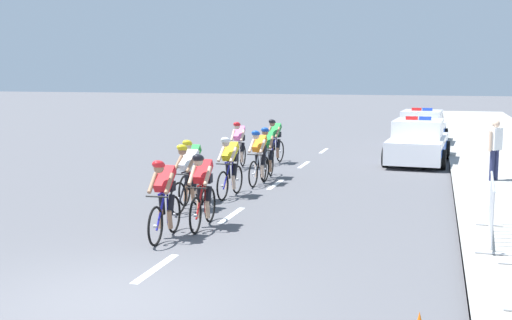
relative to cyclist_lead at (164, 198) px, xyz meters
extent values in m
plane|color=#56565B|center=(0.58, -3.30, -0.79)|extent=(160.00, 160.00, 0.00)
cube|color=#9E9E99|center=(5.37, 10.70, -0.72)|extent=(0.16, 60.00, 0.13)
cube|color=white|center=(0.58, -1.71, -0.78)|extent=(0.14, 1.60, 0.01)
cube|color=white|center=(0.58, 2.29, -0.78)|extent=(0.14, 1.60, 0.01)
cube|color=white|center=(0.58, 6.29, -0.78)|extent=(0.14, 1.60, 0.01)
cube|color=white|center=(0.58, 10.29, -0.78)|extent=(0.14, 1.60, 0.01)
cube|color=white|center=(0.58, 14.29, -0.78)|extent=(0.14, 1.60, 0.01)
torus|color=black|center=(0.03, -0.48, -0.42)|extent=(0.09, 0.73, 0.72)
cylinder|color=#99999E|center=(0.03, -0.48, -0.42)|extent=(0.06, 0.06, 0.06)
torus|color=black|center=(-0.03, 0.52, -0.42)|extent=(0.09, 0.73, 0.72)
cylinder|color=#99999E|center=(-0.03, 0.52, -0.42)|extent=(0.06, 0.06, 0.06)
cylinder|color=#1E1E99|center=(0.00, -0.03, 0.11)|extent=(0.07, 0.55, 0.04)
cylinder|color=#1E1E99|center=(0.01, -0.20, -0.21)|extent=(0.07, 0.48, 0.63)
cylinder|color=#1E1E99|center=(-0.01, 0.17, -0.19)|extent=(0.04, 0.04, 0.65)
cylinder|color=black|center=(0.02, -0.38, 0.09)|extent=(0.42, 0.05, 0.03)
cube|color=black|center=(-0.01, 0.17, 0.15)|extent=(0.11, 0.23, 0.05)
cube|color=red|center=(0.00, 0.05, 0.35)|extent=(0.31, 0.56, 0.47)
cube|color=black|center=(-0.01, 0.16, 0.19)|extent=(0.29, 0.22, 0.18)
cylinder|color=black|center=(0.08, 0.12, -0.15)|extent=(0.12, 0.23, 0.40)
cylinder|color=#9E7051|center=(0.09, 0.04, -0.41)|extent=(0.10, 0.16, 0.36)
cylinder|color=black|center=(-0.10, 0.11, -0.15)|extent=(0.12, 0.18, 0.40)
cylinder|color=#9E7051|center=(-0.09, 0.03, -0.41)|extent=(0.10, 0.13, 0.36)
cylinder|color=#9E7051|center=(0.17, -0.16, 0.30)|extent=(0.10, 0.41, 0.35)
cylinder|color=#9E7051|center=(-0.15, -0.18, 0.30)|extent=(0.10, 0.41, 0.35)
sphere|color=#9E7051|center=(0.02, -0.25, 0.59)|extent=(0.19, 0.19, 0.19)
ellipsoid|color=red|center=(0.02, -0.26, 0.66)|extent=(0.25, 0.33, 0.24)
torus|color=black|center=(0.40, 0.54, -0.42)|extent=(0.08, 0.73, 0.72)
cylinder|color=#99999E|center=(0.40, 0.54, -0.42)|extent=(0.06, 0.06, 0.06)
torus|color=black|center=(0.35, 1.54, -0.42)|extent=(0.08, 0.73, 0.72)
cylinder|color=#99999E|center=(0.35, 1.54, -0.42)|extent=(0.06, 0.06, 0.06)
cylinder|color=#B21919|center=(0.38, 0.99, 0.11)|extent=(0.07, 0.55, 0.04)
cylinder|color=#B21919|center=(0.39, 0.82, -0.21)|extent=(0.07, 0.48, 0.63)
cylinder|color=#B21919|center=(0.37, 1.19, -0.19)|extent=(0.04, 0.04, 0.65)
cylinder|color=black|center=(0.40, 0.64, 0.09)|extent=(0.42, 0.05, 0.03)
cube|color=black|center=(0.37, 1.19, 0.15)|extent=(0.11, 0.23, 0.05)
cube|color=red|center=(0.38, 1.07, 0.35)|extent=(0.31, 0.56, 0.45)
cube|color=black|center=(0.37, 1.18, 0.19)|extent=(0.29, 0.21, 0.18)
cylinder|color=black|center=(0.46, 1.13, -0.15)|extent=(0.12, 0.23, 0.40)
cylinder|color=tan|center=(0.47, 1.06, -0.41)|extent=(0.10, 0.16, 0.36)
cylinder|color=black|center=(0.28, 1.13, -0.15)|extent=(0.12, 0.17, 0.40)
cylinder|color=tan|center=(0.29, 1.05, -0.41)|extent=(0.10, 0.13, 0.36)
cylinder|color=tan|center=(0.55, 0.86, 0.30)|extent=(0.10, 0.40, 0.35)
cylinder|color=tan|center=(0.23, 0.84, 0.30)|extent=(0.10, 0.40, 0.35)
sphere|color=tan|center=(0.39, 0.77, 0.59)|extent=(0.19, 0.19, 0.19)
ellipsoid|color=black|center=(0.39, 0.76, 0.66)|extent=(0.25, 0.33, 0.24)
torus|color=black|center=(-0.56, 2.02, -0.42)|extent=(0.13, 0.72, 0.72)
cylinder|color=#99999E|center=(-0.56, 2.02, -0.42)|extent=(0.07, 0.07, 0.06)
torus|color=black|center=(-0.44, 3.01, -0.42)|extent=(0.13, 0.72, 0.72)
cylinder|color=#99999E|center=(-0.44, 3.01, -0.42)|extent=(0.07, 0.07, 0.06)
cylinder|color=black|center=(-0.50, 2.47, 0.11)|extent=(0.10, 0.55, 0.04)
cylinder|color=black|center=(-0.52, 2.29, -0.21)|extent=(0.10, 0.48, 0.63)
cylinder|color=black|center=(-0.48, 2.66, -0.19)|extent=(0.04, 0.04, 0.65)
cylinder|color=black|center=(-0.54, 2.12, 0.09)|extent=(0.42, 0.08, 0.03)
cube|color=black|center=(-0.48, 2.66, 0.15)|extent=(0.13, 0.23, 0.05)
cube|color=white|center=(-0.49, 2.54, 0.35)|extent=(0.34, 0.58, 0.46)
cube|color=black|center=(-0.48, 2.66, 0.19)|extent=(0.30, 0.23, 0.18)
cylinder|color=black|center=(-0.40, 2.59, -0.15)|extent=(0.14, 0.23, 0.40)
cylinder|color=#9E7051|center=(-0.41, 2.52, -0.41)|extent=(0.11, 0.16, 0.36)
cylinder|color=black|center=(-0.58, 2.62, -0.15)|extent=(0.13, 0.18, 0.40)
cylinder|color=#9E7051|center=(-0.58, 2.54, -0.41)|extent=(0.10, 0.13, 0.36)
cylinder|color=#9E7051|center=(-0.36, 2.31, 0.30)|extent=(0.12, 0.41, 0.35)
cylinder|color=#9E7051|center=(-0.68, 2.35, 0.30)|extent=(0.12, 0.41, 0.35)
sphere|color=#9E7051|center=(-0.53, 2.24, 0.59)|extent=(0.19, 0.19, 0.19)
ellipsoid|color=yellow|center=(-0.53, 2.23, 0.66)|extent=(0.27, 0.34, 0.24)
torus|color=black|center=(-0.77, 2.94, -0.42)|extent=(0.04, 0.72, 0.72)
cylinder|color=#99999E|center=(-0.77, 2.94, -0.42)|extent=(0.06, 0.06, 0.06)
torus|color=black|center=(-0.77, 3.94, -0.42)|extent=(0.04, 0.72, 0.72)
cylinder|color=#99999E|center=(-0.77, 3.94, -0.42)|extent=(0.06, 0.06, 0.06)
cylinder|color=#B21919|center=(-0.77, 3.39, 0.11)|extent=(0.04, 0.55, 0.04)
cylinder|color=#B21919|center=(-0.77, 3.21, -0.21)|extent=(0.04, 0.48, 0.63)
cylinder|color=#B21919|center=(-0.77, 3.59, -0.19)|extent=(0.04, 0.04, 0.65)
cylinder|color=black|center=(-0.77, 3.04, 0.09)|extent=(0.42, 0.03, 0.03)
cube|color=black|center=(-0.77, 3.59, 0.15)|extent=(0.10, 0.22, 0.05)
cube|color=green|center=(-0.77, 3.46, 0.35)|extent=(0.28, 0.55, 0.46)
cube|color=black|center=(-0.77, 3.58, 0.19)|extent=(0.28, 0.20, 0.18)
cylinder|color=black|center=(-0.68, 3.53, -0.15)|extent=(0.11, 0.22, 0.40)
cylinder|color=beige|center=(-0.68, 3.45, -0.41)|extent=(0.09, 0.15, 0.36)
cylinder|color=black|center=(-0.86, 3.53, -0.15)|extent=(0.11, 0.17, 0.40)
cylinder|color=beige|center=(-0.86, 3.45, -0.41)|extent=(0.09, 0.12, 0.36)
cylinder|color=beige|center=(-0.61, 3.25, 0.30)|extent=(0.08, 0.40, 0.35)
cylinder|color=beige|center=(-0.93, 3.25, 0.30)|extent=(0.08, 0.40, 0.35)
sphere|color=beige|center=(-0.77, 3.16, 0.59)|extent=(0.19, 0.19, 0.19)
ellipsoid|color=yellow|center=(-0.77, 3.15, 0.66)|extent=(0.23, 0.31, 0.24)
torus|color=black|center=(-0.12, 3.77, -0.42)|extent=(0.09, 0.73, 0.72)
cylinder|color=#99999E|center=(-0.12, 3.77, -0.42)|extent=(0.06, 0.06, 0.06)
torus|color=black|center=(-0.05, 4.77, -0.42)|extent=(0.09, 0.73, 0.72)
cylinder|color=#99999E|center=(-0.05, 4.77, -0.42)|extent=(0.06, 0.06, 0.06)
cylinder|color=#1E1E99|center=(-0.09, 4.22, 0.11)|extent=(0.07, 0.55, 0.04)
cylinder|color=#1E1E99|center=(-0.10, 4.04, -0.21)|extent=(0.07, 0.48, 0.63)
cylinder|color=#1E1E99|center=(-0.08, 4.42, -0.19)|extent=(0.04, 0.04, 0.65)
cylinder|color=black|center=(-0.11, 3.87, 0.09)|extent=(0.42, 0.05, 0.03)
cube|color=black|center=(-0.08, 4.42, 0.15)|extent=(0.11, 0.23, 0.05)
cube|color=yellow|center=(-0.08, 4.29, 0.35)|extent=(0.31, 0.57, 0.45)
cube|color=black|center=(-0.08, 4.41, 0.19)|extent=(0.29, 0.22, 0.18)
cylinder|color=black|center=(0.01, 4.35, -0.15)|extent=(0.12, 0.23, 0.40)
cylinder|color=beige|center=(0.01, 4.27, -0.41)|extent=(0.10, 0.16, 0.36)
cylinder|color=black|center=(-0.17, 4.36, -0.15)|extent=(0.12, 0.18, 0.40)
cylinder|color=beige|center=(-0.17, 4.28, -0.41)|extent=(0.10, 0.13, 0.36)
cylinder|color=beige|center=(0.06, 4.07, 0.30)|extent=(0.10, 0.41, 0.35)
cylinder|color=beige|center=(-0.26, 4.09, 0.30)|extent=(0.10, 0.41, 0.35)
sphere|color=beige|center=(-0.10, 3.99, 0.59)|extent=(0.19, 0.19, 0.19)
ellipsoid|color=white|center=(-0.10, 3.98, 0.66)|extent=(0.25, 0.33, 0.24)
torus|color=black|center=(0.12, 6.74, -0.42)|extent=(0.07, 0.73, 0.72)
cylinder|color=#99999E|center=(0.12, 6.74, -0.42)|extent=(0.06, 0.06, 0.06)
torus|color=black|center=(0.08, 7.74, -0.42)|extent=(0.07, 0.73, 0.72)
cylinder|color=#99999E|center=(0.08, 7.74, -0.42)|extent=(0.06, 0.06, 0.06)
cylinder|color=silver|center=(0.10, 7.19, 0.11)|extent=(0.06, 0.55, 0.04)
cylinder|color=silver|center=(0.11, 7.02, -0.21)|extent=(0.06, 0.48, 0.63)
cylinder|color=silver|center=(0.09, 7.39, -0.19)|extent=(0.04, 0.04, 0.65)
cylinder|color=black|center=(0.12, 6.84, 0.09)|extent=(0.42, 0.04, 0.03)
cube|color=black|center=(0.09, 7.39, 0.15)|extent=(0.11, 0.22, 0.05)
cube|color=green|center=(0.10, 7.27, 0.35)|extent=(0.30, 0.56, 0.44)
cube|color=black|center=(0.09, 7.38, 0.19)|extent=(0.29, 0.21, 0.18)
cylinder|color=black|center=(0.19, 7.33, -0.15)|extent=(0.12, 0.23, 0.40)
cylinder|color=#9E7051|center=(0.19, 7.25, -0.41)|extent=(0.10, 0.16, 0.36)
cylinder|color=black|center=(0.01, 7.33, -0.15)|extent=(0.12, 0.17, 0.40)
cylinder|color=#9E7051|center=(0.01, 7.25, -0.41)|extent=(0.09, 0.13, 0.36)
cylinder|color=#9E7051|center=(0.27, 7.06, 0.30)|extent=(0.09, 0.40, 0.35)
cylinder|color=#9E7051|center=(-0.05, 7.04, 0.30)|extent=(0.09, 0.40, 0.35)
sphere|color=#9E7051|center=(0.11, 6.97, 0.59)|extent=(0.19, 0.19, 0.19)
ellipsoid|color=blue|center=(0.11, 6.96, 0.66)|extent=(0.24, 0.32, 0.24)
torus|color=black|center=(0.11, 5.70, -0.42)|extent=(0.09, 0.73, 0.72)
cylinder|color=#99999E|center=(0.11, 5.70, -0.42)|extent=(0.06, 0.06, 0.06)
torus|color=black|center=(0.17, 6.70, -0.42)|extent=(0.09, 0.73, 0.72)
cylinder|color=#99999E|center=(0.17, 6.70, -0.42)|extent=(0.06, 0.06, 0.06)
cylinder|color=silver|center=(0.14, 6.15, 0.11)|extent=(0.07, 0.55, 0.04)
cylinder|color=silver|center=(0.13, 5.98, -0.21)|extent=(0.07, 0.48, 0.63)
cylinder|color=silver|center=(0.15, 6.35, -0.19)|extent=(0.04, 0.04, 0.65)
cylinder|color=black|center=(0.12, 5.80, 0.09)|extent=(0.42, 0.05, 0.03)
cube|color=black|center=(0.15, 6.35, 0.15)|extent=(0.11, 0.23, 0.05)
cube|color=orange|center=(0.14, 6.23, 0.35)|extent=(0.31, 0.57, 0.45)
cube|color=black|center=(0.15, 6.34, 0.19)|extent=(0.29, 0.22, 0.18)
cylinder|color=black|center=(0.24, 6.29, -0.15)|extent=(0.12, 0.23, 0.40)
cylinder|color=beige|center=(0.23, 6.21, -0.41)|extent=(0.10, 0.16, 0.36)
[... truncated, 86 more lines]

